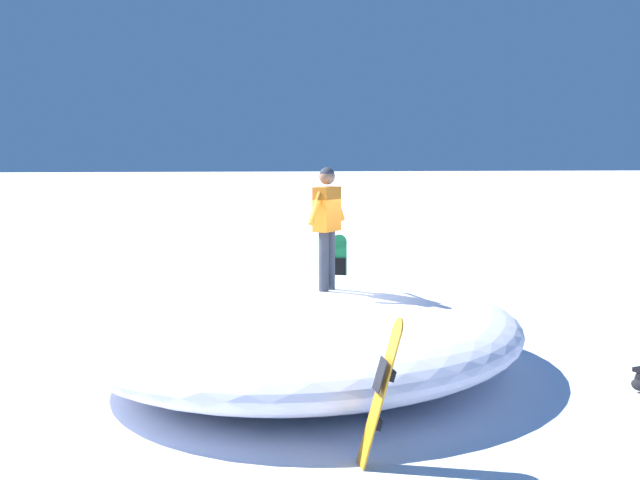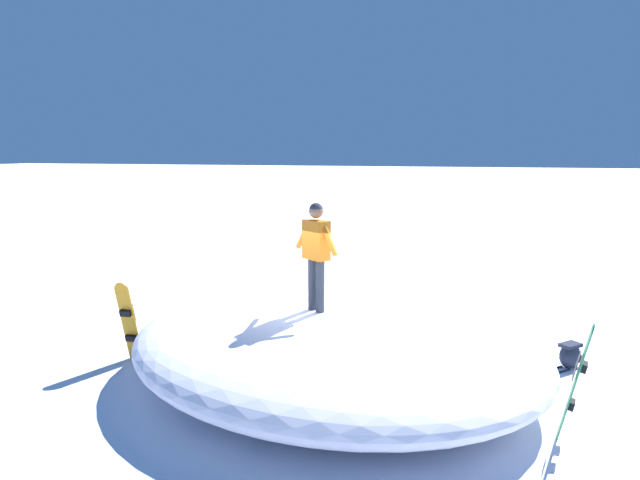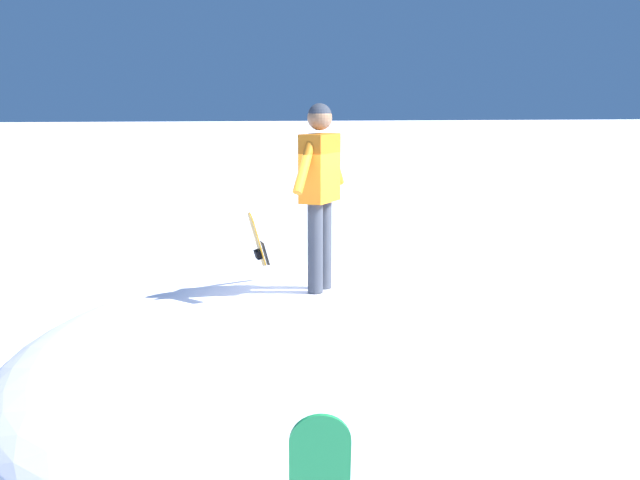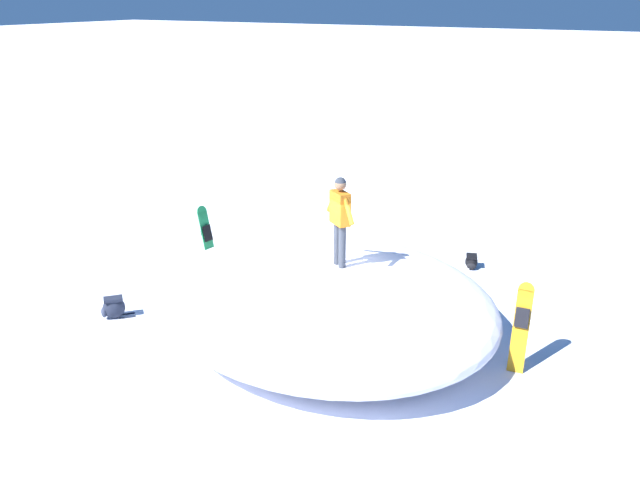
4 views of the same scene
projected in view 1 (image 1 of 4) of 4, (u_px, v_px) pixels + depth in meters
ground at (306, 374)px, 11.93m from camera, size 240.00×240.00×0.00m
snow_mound at (307, 330)px, 11.96m from camera, size 8.69×9.12×1.23m
snowboarder_standing at (327, 217)px, 11.63m from camera, size 0.66×0.89×1.71m
snowboard_primary_upright at (339, 277)px, 15.59m from camera, size 0.33×0.40×1.62m
snowboard_secondary_upright at (382, 390)px, 8.40m from camera, size 0.45×0.30×1.51m
backpack_far at (192, 310)px, 15.54m from camera, size 0.61×0.58×0.45m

